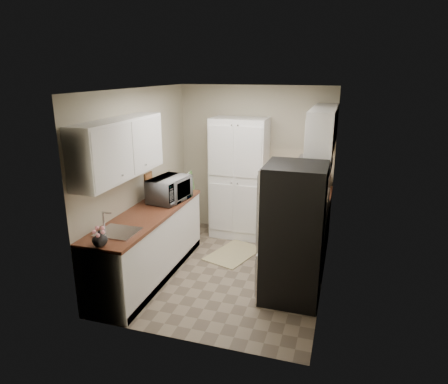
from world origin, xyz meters
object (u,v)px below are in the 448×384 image
Objects in this scene: wine_bottle at (172,185)px; toaster_oven at (315,182)px; refrigerator at (293,234)px; electric_range at (302,237)px; microwave at (169,189)px; pantry_cabinet at (239,178)px.

toaster_oven is at bearing 22.27° from wine_bottle.
wine_bottle is at bearing 156.23° from refrigerator.
electric_range is 4.38× the size of wine_bottle.
microwave is (-1.88, -0.28, 0.61)m from electric_range.
pantry_cabinet is at bearing -161.22° from toaster_oven.
electric_range is 0.88m from refrigerator.
pantry_cabinet is 2.07m from refrigerator.
refrigerator is at bearing -56.54° from pantry_cabinet.
refrigerator is (1.14, -1.73, -0.15)m from pantry_cabinet.
toaster_oven is (1.95, 1.20, -0.05)m from microwave.
electric_range is 1.82× the size of microwave.
pantry_cabinet is at bearing 141.78° from electric_range.
wine_bottle is (-2.01, 0.07, 0.57)m from electric_range.
microwave is at bearing -120.53° from pantry_cabinet.
wine_bottle is (-1.97, 0.87, 0.20)m from refrigerator.
refrigerator is at bearing -74.20° from toaster_oven.
microwave is at bearing -70.80° from wine_bottle.
refrigerator is 3.97× the size of toaster_oven.
toaster_oven is (1.24, -0.01, 0.04)m from pantry_cabinet.
pantry_cabinet is 1.19m from wine_bottle.
toaster_oven is (2.07, 0.85, -0.01)m from wine_bottle.
electric_range is 2.09m from wine_bottle.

